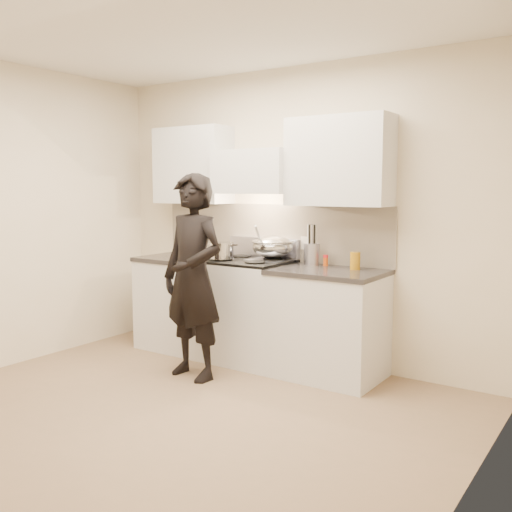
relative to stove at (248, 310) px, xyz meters
The scene contains 11 objects.
ground_plane 1.53m from the stove, 78.12° to the right, with size 4.00×4.00×0.00m, color #80644A.
room_shell 1.56m from the stove, 77.04° to the right, with size 4.04×3.54×2.70m.
stove is the anchor object (origin of this frame).
counter_right 0.83m from the stove, ahead, with size 0.92×0.67×0.92m.
counter_left 0.78m from the stove, behind, with size 0.82×0.67×0.92m.
wok 0.63m from the stove, 38.79° to the left, with size 0.40×0.49×0.32m.
stock_pot 0.61m from the stove, 142.97° to the right, with size 0.31×0.27×0.15m.
utensil_crock 0.82m from the stove, 17.30° to the left, with size 0.14×0.14×0.36m.
spice_jar 0.88m from the stove, 16.37° to the left, with size 0.04×0.04×0.10m.
oil_glass 1.14m from the stove, ahead, with size 0.09×0.09×0.15m.
person 0.77m from the stove, 98.78° to the right, with size 0.63×0.41×1.73m, color black.
Camera 1 is at (2.68, -2.84, 1.60)m, focal length 40.00 mm.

